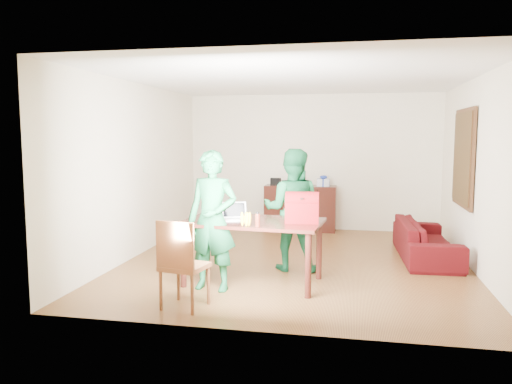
% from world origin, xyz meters
% --- Properties ---
extents(room, '(5.20, 5.70, 2.90)m').
position_xyz_m(room, '(0.01, 0.13, 1.31)').
color(room, '#411F10').
rests_on(room, ground).
extents(table, '(1.81, 1.12, 0.81)m').
position_xyz_m(table, '(-0.41, -1.18, 0.71)').
color(table, black).
rests_on(table, ground).
extents(chair, '(0.52, 0.51, 0.99)m').
position_xyz_m(chair, '(-0.96, -2.24, 0.29)').
color(chair, brown).
rests_on(chair, ground).
extents(person_near, '(0.66, 0.47, 1.72)m').
position_xyz_m(person_near, '(-0.84, -1.53, 0.86)').
color(person_near, '#13572E').
rests_on(person_near, ground).
extents(person_far, '(0.83, 0.65, 1.71)m').
position_xyz_m(person_far, '(-0.00, -0.42, 0.85)').
color(person_far, '#135730').
rests_on(person_far, ground).
extents(laptop, '(0.37, 0.31, 0.22)m').
position_xyz_m(laptop, '(-0.63, -1.20, 0.86)').
color(laptop, white).
rests_on(laptop, table).
extents(bananas, '(0.19, 0.13, 0.07)m').
position_xyz_m(bananas, '(-0.41, -1.58, 0.85)').
color(bananas, gold).
rests_on(bananas, table).
extents(bottle, '(0.07, 0.07, 0.17)m').
position_xyz_m(bottle, '(-0.27, -1.58, 0.90)').
color(bottle, '#511D12').
rests_on(bottle, table).
extents(red_bag, '(0.43, 0.27, 0.30)m').
position_xyz_m(red_bag, '(0.22, -1.21, 0.96)').
color(red_bag, maroon).
rests_on(red_bag, table).
extents(sofa, '(0.85, 2.00, 0.58)m').
position_xyz_m(sofa, '(1.95, 0.60, 0.29)').
color(sofa, '#3A0A07').
rests_on(sofa, ground).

